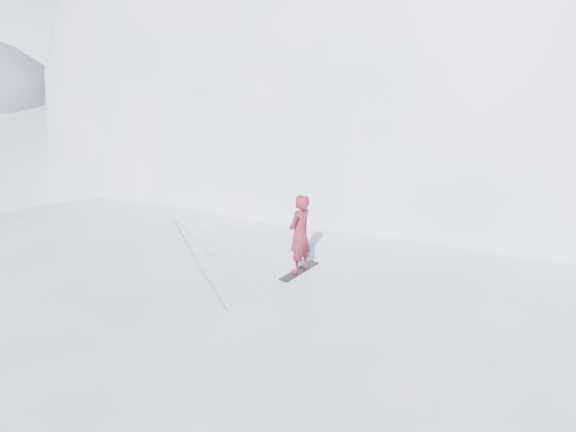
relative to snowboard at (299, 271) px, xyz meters
name	(u,v)px	position (x,y,z in m)	size (l,w,h in m)	color
ground	(290,432)	(-1.02, -2.61, -2.41)	(400.00, 400.00, 0.00)	white
near_ridge	(293,345)	(-0.02, 0.39, -2.41)	(36.00, 28.00, 4.80)	white
summit_peak	(464,135)	(20.98, 23.39, -2.41)	(60.00, 56.00, 56.00)	white
peak_shoulder	(352,165)	(8.98, 17.39, -2.41)	(28.00, 24.00, 18.00)	white
wind_bumps	(244,375)	(-1.58, -0.49, -2.41)	(16.00, 14.40, 1.00)	white
snowboard	(299,271)	(0.00, 0.00, 0.00)	(1.33, 0.25, 0.02)	black
snowboarder	(300,234)	(0.00, 0.00, 0.99)	(0.71, 0.47, 1.96)	maroon
board_tracks	(209,254)	(-2.01, 1.63, 0.01)	(1.95, 5.97, 0.04)	silver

